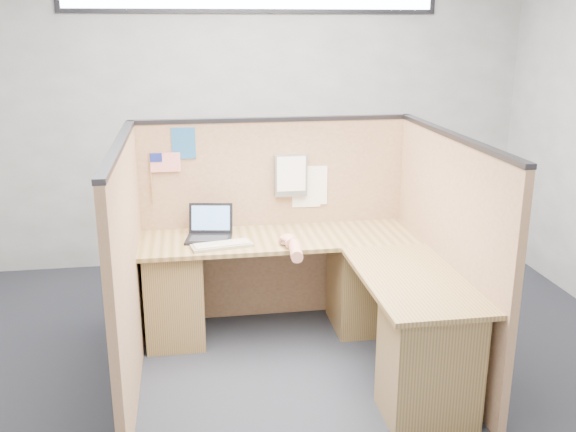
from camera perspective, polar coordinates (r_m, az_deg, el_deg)
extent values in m
plane|color=black|center=(4.22, 0.66, -14.22)|extent=(5.00, 5.00, 0.00)
plane|color=gray|center=(5.91, -3.02, 9.15)|extent=(5.00, 0.00, 5.00)
plane|color=gray|center=(1.65, 14.39, -11.58)|extent=(5.00, 0.00, 5.00)
cube|color=#866143|center=(4.83, -1.31, -0.43)|extent=(2.05, 0.05, 1.50)
cube|color=#232328|center=(4.66, -1.37, 8.60)|extent=(2.05, 0.06, 0.03)
cube|color=#866143|center=(3.96, -14.04, -4.87)|extent=(0.05, 1.80, 1.50)
cube|color=#232328|center=(3.75, -14.86, 6.08)|extent=(0.06, 1.80, 0.03)
cube|color=#866143|center=(4.26, 13.87, -3.31)|extent=(0.05, 1.80, 1.50)
cube|color=#232328|center=(4.07, 14.62, 6.89)|extent=(0.06, 1.80, 0.03)
cube|color=brown|center=(4.53, -0.75, -2.04)|extent=(1.95, 0.60, 0.03)
cube|color=brown|center=(3.89, 11.09, -5.58)|extent=(0.60, 1.15, 0.03)
cube|color=brown|center=(4.62, -10.04, -6.77)|extent=(0.40, 0.50, 0.70)
cube|color=brown|center=(4.78, 6.44, -5.82)|extent=(0.40, 0.50, 0.70)
cube|color=brown|center=(3.78, 12.45, -12.50)|extent=(0.50, 0.40, 0.70)
cube|color=black|center=(4.49, -7.06, -2.06)|extent=(0.34, 0.28, 0.02)
cube|color=black|center=(4.59, -7.18, -0.17)|extent=(0.32, 0.12, 0.21)
cube|color=#466FA4|center=(4.58, -7.18, -0.20)|extent=(0.27, 0.09, 0.17)
cube|color=gray|center=(4.34, -5.90, -2.64)|extent=(0.43, 0.21, 0.02)
cube|color=silver|center=(4.33, -5.90, -2.47)|extent=(0.39, 0.18, 0.01)
ellipsoid|color=#B3B3B7|center=(4.35, -0.01, -2.30)|extent=(0.13, 0.10, 0.05)
ellipsoid|color=tan|center=(4.34, 0.00, -1.97)|extent=(0.10, 0.12, 0.05)
cylinder|color=tan|center=(4.29, 0.18, -2.41)|extent=(0.07, 0.05, 0.07)
cylinder|color=tan|center=(4.15, 0.68, -3.09)|extent=(0.11, 0.29, 0.09)
cube|color=#1F5691|center=(4.61, -9.27, 6.40)|extent=(0.17, 0.00, 0.22)
cylinder|color=olive|center=(4.66, -12.07, 3.25)|extent=(0.01, 0.01, 0.37)
cube|color=red|center=(4.63, -10.85, 4.71)|extent=(0.21, 0.00, 0.14)
cube|color=navy|center=(4.62, -11.66, 5.11)|extent=(0.08, 0.00, 0.06)
cube|color=slate|center=(4.70, 0.25, 3.61)|extent=(0.24, 0.05, 0.31)
cube|color=white|center=(4.67, 0.30, 3.77)|extent=(0.21, 0.01, 0.26)
cube|color=white|center=(4.77, 2.12, 2.72)|extent=(0.23, 0.02, 0.29)
cube|color=white|center=(4.77, 1.65, 2.38)|extent=(0.21, 0.01, 0.27)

